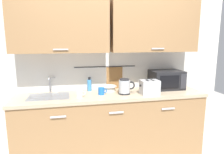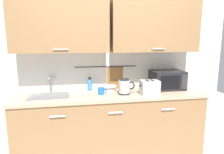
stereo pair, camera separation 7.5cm
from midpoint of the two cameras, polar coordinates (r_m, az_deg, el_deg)
The scene contains 10 objects.
counter_unit at distance 2.87m, azimuth -1.23°, elevation -13.27°, with size 2.53×0.64×0.90m.
back_wall_assembly at distance 2.86m, azimuth -1.97°, elevation 8.64°, with size 3.70×0.41×2.50m.
sink_faucet at distance 2.89m, azimuth -17.97°, elevation -1.41°, with size 0.09×0.17×0.22m.
microwave at distance 3.07m, azimuth 14.51°, elevation -0.73°, with size 0.46×0.35×0.27m.
electric_kettle at distance 2.68m, azimuth 2.81°, elevation -2.72°, with size 0.23×0.16×0.21m.
dish_soap_bottle at distance 2.87m, azimuth -7.19°, elevation -2.21°, with size 0.06×0.06×0.20m.
mug_near_sink at distance 2.58m, azimuth -10.04°, elevation -4.64°, with size 0.12×0.08×0.09m.
mixing_bowl at distance 2.85m, azimuth -1.67°, elevation -3.10°, with size 0.21×0.21×0.08m.
toaster at distance 2.70m, azimuth 9.85°, elevation -2.88°, with size 0.26×0.17×0.19m.
mug_by_kettle at distance 2.66m, azimuth -3.83°, elevation -4.01°, with size 0.12×0.08×0.09m.
Camera 1 is at (-0.53, -2.28, 1.61)m, focal length 32.15 mm.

